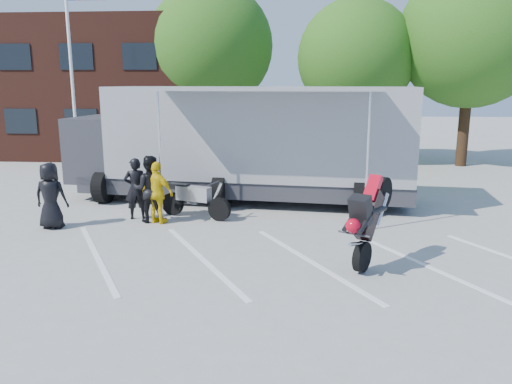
# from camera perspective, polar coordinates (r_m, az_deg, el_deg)

# --- Properties ---
(ground) EXTENTS (100.00, 100.00, 0.00)m
(ground) POSITION_cam_1_polar(r_m,az_deg,el_deg) (10.30, -8.25, -9.47)
(ground) COLOR #A1A19C
(ground) RESTS_ON ground
(parking_bay_lines) EXTENTS (18.09, 13.33, 0.01)m
(parking_bay_lines) POSITION_cam_1_polar(r_m,az_deg,el_deg) (11.21, -7.14, -7.56)
(parking_bay_lines) COLOR white
(parking_bay_lines) RESTS_ON ground
(office_building) EXTENTS (18.00, 8.00, 7.00)m
(office_building) POSITION_cam_1_polar(r_m,az_deg,el_deg) (29.91, -20.04, 11.05)
(office_building) COLOR #4A2117
(office_building) RESTS_ON ground
(flagpole) EXTENTS (1.61, 0.12, 8.00)m
(flagpole) POSITION_cam_1_polar(r_m,az_deg,el_deg) (21.11, -19.85, 15.05)
(flagpole) COLOR white
(flagpole) RESTS_ON ground
(tree_left) EXTENTS (6.12, 6.12, 8.64)m
(tree_left) POSITION_cam_1_polar(r_m,az_deg,el_deg) (25.72, -5.19, 16.24)
(tree_left) COLOR #382314
(tree_left) RESTS_ON ground
(tree_mid) EXTENTS (5.44, 5.44, 7.68)m
(tree_mid) POSITION_cam_1_polar(r_m,az_deg,el_deg) (24.51, 11.36, 14.79)
(tree_mid) COLOR #382314
(tree_mid) RESTS_ON ground
(tree_right) EXTENTS (6.46, 6.46, 9.12)m
(tree_right) POSITION_cam_1_polar(r_m,az_deg,el_deg) (25.16, 23.44, 16.11)
(tree_right) COLOR #382314
(tree_right) RESTS_ON ground
(transporter_truck) EXTENTS (12.15, 6.84, 3.69)m
(transporter_truck) POSITION_cam_1_polar(r_m,az_deg,el_deg) (16.48, -1.30, -0.99)
(transporter_truck) COLOR gray
(transporter_truck) RESTS_ON ground
(parked_motorcycle) EXTENTS (2.39, 1.47, 1.19)m
(parked_motorcycle) POSITION_cam_1_polar(r_m,az_deg,el_deg) (14.52, -6.89, -2.93)
(parked_motorcycle) COLOR #B1B1B6
(parked_motorcycle) RESTS_ON ground
(stunt_bike_rider) EXTENTS (1.66, 1.97, 2.11)m
(stunt_bike_rider) POSITION_cam_1_polar(r_m,az_deg,el_deg) (11.18, 13.43, -7.91)
(stunt_bike_rider) COLOR black
(stunt_bike_rider) RESTS_ON ground
(spectator_leather_a) EXTENTS (0.88, 0.58, 1.77)m
(spectator_leather_a) POSITION_cam_1_polar(r_m,az_deg,el_deg) (14.27, -22.42, -0.39)
(spectator_leather_a) COLOR black
(spectator_leather_a) RESTS_ON ground
(spectator_leather_b) EXTENTS (0.73, 0.58, 1.76)m
(spectator_leather_b) POSITION_cam_1_polar(r_m,az_deg,el_deg) (14.53, -13.57, 0.39)
(spectator_leather_b) COLOR black
(spectator_leather_b) RESTS_ON ground
(spectator_leather_c) EXTENTS (1.01, 0.84, 1.87)m
(spectator_leather_c) POSITION_cam_1_polar(r_m,az_deg,el_deg) (14.12, -12.08, 0.34)
(spectator_leather_c) COLOR black
(spectator_leather_c) RESTS_ON ground
(spectator_hivis) EXTENTS (1.09, 0.78, 1.72)m
(spectator_hivis) POSITION_cam_1_polar(r_m,az_deg,el_deg) (13.91, -11.18, -0.10)
(spectator_hivis) COLOR yellow
(spectator_hivis) RESTS_ON ground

